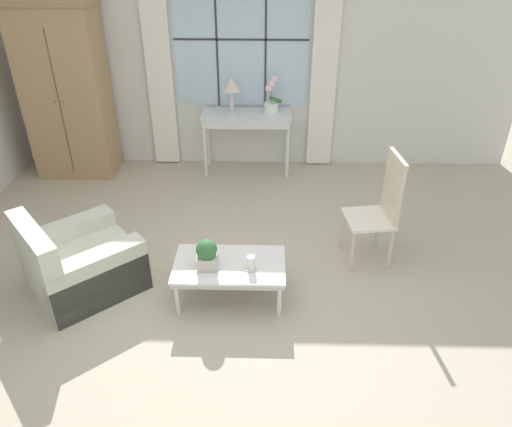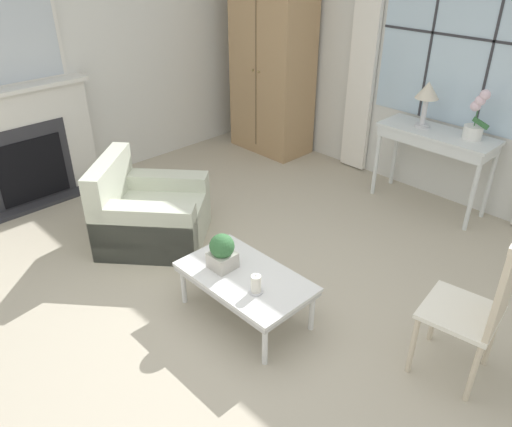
{
  "view_description": "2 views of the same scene",
  "coord_description": "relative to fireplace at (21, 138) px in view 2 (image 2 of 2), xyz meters",
  "views": [
    {
      "loc": [
        0.35,
        -3.37,
        3.08
      ],
      "look_at": [
        0.25,
        0.58,
        0.63
      ],
      "focal_mm": 35.0,
      "sensor_mm": 36.0,
      "label": 1
    },
    {
      "loc": [
        2.17,
        -1.82,
        2.56
      ],
      "look_at": [
        -0.16,
        0.44,
        0.7
      ],
      "focal_mm": 35.0,
      "sensor_mm": 36.0,
      "label": 2
    }
  ],
  "objects": [
    {
      "name": "armchair_upholstered",
      "position": [
        1.54,
        0.46,
        -0.45
      ],
      "size": [
        1.24,
        1.23,
        0.8
      ],
      "color": "beige",
      "rests_on": "ground_plane"
    },
    {
      "name": "console_table",
      "position": [
        2.98,
        2.94,
        0.01
      ],
      "size": [
        1.15,
        0.45,
        0.82
      ],
      "color": "silver",
      "rests_on": "ground_plane"
    },
    {
      "name": "potted_orchid",
      "position": [
        3.29,
        2.99,
        0.29
      ],
      "size": [
        0.23,
        0.18,
        0.48
      ],
      "color": "white",
      "rests_on": "console_table"
    },
    {
      "name": "ground_plane",
      "position": [
        2.91,
        0.22,
        -0.71
      ],
      "size": [
        14.0,
        14.0,
        0.0
      ],
      "primitive_type": "plane",
      "color": "#B2A893"
    },
    {
      "name": "fireplace",
      "position": [
        0.0,
        0.0,
        0.0
      ],
      "size": [
        0.34,
        1.52,
        2.13
      ],
      "color": "#2D2D33",
      "rests_on": "ground_plane"
    },
    {
      "name": "armoire",
      "position": [
        0.73,
        2.89,
        0.39
      ],
      "size": [
        1.06,
        0.62,
        2.19
      ],
      "color": "tan",
      "rests_on": "ground_plane"
    },
    {
      "name": "wall_left",
      "position": [
        -0.12,
        0.82,
        0.69
      ],
      "size": [
        0.06,
        7.2,
        2.8
      ],
      "primitive_type": "cube",
      "color": "silver",
      "rests_on": "ground_plane"
    },
    {
      "name": "wall_back_windowed",
      "position": [
        2.91,
        3.24,
        0.69
      ],
      "size": [
        7.2,
        0.14,
        2.8
      ],
      "color": "silver",
      "rests_on": "ground_plane"
    },
    {
      "name": "potted_plant_small",
      "position": [
        2.74,
        0.32,
        -0.2
      ],
      "size": [
        0.19,
        0.19,
        0.28
      ],
      "color": "#BCB7AD",
      "rests_on": "coffee_table"
    },
    {
      "name": "pillar_candle",
      "position": [
        3.12,
        0.29,
        -0.28
      ],
      "size": [
        0.1,
        0.1,
        0.15
      ],
      "color": "silver",
      "rests_on": "coffee_table"
    },
    {
      "name": "side_chair_wooden",
      "position": [
        4.35,
        1.0,
        -0.08
      ],
      "size": [
        0.5,
        0.5,
        1.15
      ],
      "color": "white",
      "rests_on": "ground_plane"
    },
    {
      "name": "coffee_table",
      "position": [
        2.93,
        0.37,
        -0.38
      ],
      "size": [
        0.99,
        0.58,
        0.37
      ],
      "color": "silver",
      "rests_on": "ground_plane"
    },
    {
      "name": "table_lamp",
      "position": [
        2.79,
        2.95,
        0.44
      ],
      "size": [
        0.23,
        0.23,
        0.46
      ],
      "color": "silver",
      "rests_on": "console_table"
    }
  ]
}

